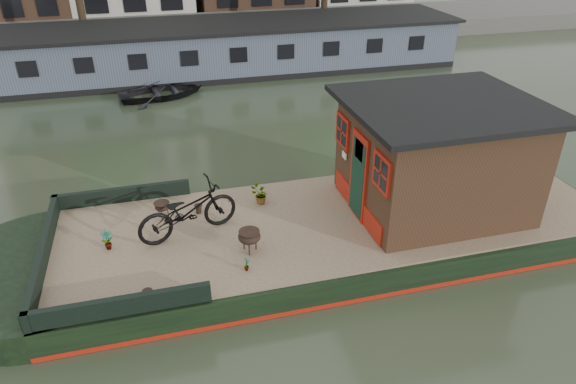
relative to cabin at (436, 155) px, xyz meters
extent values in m
plane|color=#273421|center=(-2.19, 0.00, -1.88)|extent=(120.00, 120.00, 0.00)
cube|color=black|center=(-2.19, 0.00, -1.58)|extent=(12.00, 4.00, 0.60)
cylinder|color=black|center=(-8.19, 0.00, -1.58)|extent=(4.00, 4.00, 0.60)
cube|color=#9C1C0E|center=(-2.19, 0.00, -1.82)|extent=(12.02, 4.02, 0.10)
cube|color=#98775E|center=(-2.19, 0.00, -1.25)|extent=(11.80, 3.80, 0.05)
cube|color=black|center=(-8.11, 0.00, -1.05)|extent=(0.12, 4.00, 0.35)
cube|color=black|center=(-6.69, 1.92, -1.05)|extent=(3.00, 0.12, 0.35)
cube|color=black|center=(-6.69, -1.92, -1.05)|extent=(3.00, 0.12, 0.35)
cube|color=black|center=(0.01, 0.00, -0.08)|extent=(3.50, 3.00, 2.30)
cube|color=black|center=(0.01, 0.00, 1.13)|extent=(4.00, 3.50, 0.12)
cube|color=#9C1C0E|center=(-1.77, 0.00, -0.28)|extent=(0.06, 0.80, 1.90)
cube|color=black|center=(-1.79, 0.00, -0.33)|extent=(0.04, 0.64, 1.70)
cube|color=#9C1C0E|center=(-1.77, -1.05, 0.32)|extent=(0.06, 0.72, 0.72)
cube|color=#9C1C0E|center=(-1.77, 1.05, 0.32)|extent=(0.06, 0.72, 0.72)
imported|color=black|center=(-5.35, 0.19, -0.68)|extent=(2.22, 1.32, 1.10)
imported|color=brown|center=(-6.95, 0.06, -1.01)|extent=(0.26, 0.21, 0.44)
imported|color=#A1632E|center=(-3.68, 1.02, -1.01)|extent=(0.49, 0.47, 0.43)
imported|color=#9D3F2E|center=(-4.45, -1.30, -1.09)|extent=(0.14, 0.17, 0.28)
cylinder|color=black|center=(-5.08, 0.96, -1.13)|extent=(0.18, 0.18, 0.21)
cylinder|color=black|center=(-6.23, -1.68, -1.12)|extent=(0.18, 0.18, 0.21)
imported|color=black|center=(-5.43, 11.09, -1.54)|extent=(3.63, 2.88, 0.68)
cube|color=#4B5165|center=(-2.19, 14.00, -0.88)|extent=(20.00, 4.00, 2.00)
cube|color=black|center=(-2.19, 14.00, 0.17)|extent=(20.40, 4.40, 0.12)
cube|color=black|center=(-2.19, 14.00, -1.76)|extent=(20.00, 4.05, 0.24)
cube|color=#47443F|center=(-2.19, 20.50, -1.43)|extent=(60.00, 6.00, 0.90)
camera|label=1|loc=(-5.67, -8.83, 4.72)|focal=32.00mm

